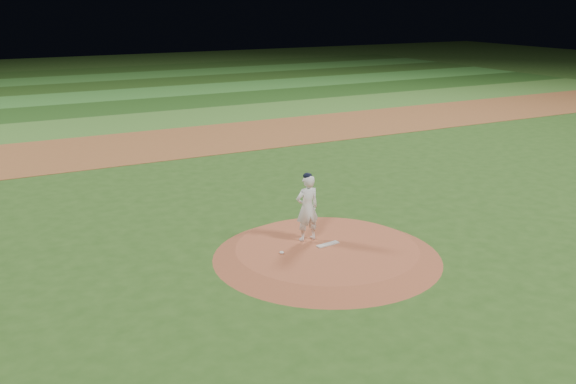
# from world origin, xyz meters

# --- Properties ---
(ground) EXTENTS (120.00, 120.00, 0.00)m
(ground) POSITION_xyz_m (0.00, 0.00, 0.00)
(ground) COLOR #284D18
(ground) RESTS_ON ground
(infield_dirt_band) EXTENTS (70.00, 6.00, 0.02)m
(infield_dirt_band) POSITION_xyz_m (0.00, 14.00, 0.01)
(infield_dirt_band) COLOR brown
(infield_dirt_band) RESTS_ON ground
(outfield_stripe_0) EXTENTS (70.00, 5.00, 0.02)m
(outfield_stripe_0) POSITION_xyz_m (0.00, 19.50, 0.01)
(outfield_stripe_0) COLOR #3D7028
(outfield_stripe_0) RESTS_ON ground
(outfield_stripe_1) EXTENTS (70.00, 5.00, 0.02)m
(outfield_stripe_1) POSITION_xyz_m (0.00, 24.50, 0.01)
(outfield_stripe_1) COLOR #1F4817
(outfield_stripe_1) RESTS_ON ground
(outfield_stripe_2) EXTENTS (70.00, 5.00, 0.02)m
(outfield_stripe_2) POSITION_xyz_m (0.00, 29.50, 0.01)
(outfield_stripe_2) COLOR #34792C
(outfield_stripe_2) RESTS_ON ground
(outfield_stripe_3) EXTENTS (70.00, 5.00, 0.02)m
(outfield_stripe_3) POSITION_xyz_m (0.00, 34.50, 0.01)
(outfield_stripe_3) COLOR #224616
(outfield_stripe_3) RESTS_ON ground
(outfield_stripe_4) EXTENTS (70.00, 5.00, 0.02)m
(outfield_stripe_4) POSITION_xyz_m (0.00, 39.50, 0.01)
(outfield_stripe_4) COLOR #327028
(outfield_stripe_4) RESTS_ON ground
(outfield_stripe_5) EXTENTS (70.00, 5.00, 0.02)m
(outfield_stripe_5) POSITION_xyz_m (0.00, 44.50, 0.01)
(outfield_stripe_5) COLOR #224616
(outfield_stripe_5) RESTS_ON ground
(pitchers_mound) EXTENTS (5.50, 5.50, 0.25)m
(pitchers_mound) POSITION_xyz_m (0.00, 0.00, 0.12)
(pitchers_mound) COLOR #9A4D30
(pitchers_mound) RESTS_ON ground
(pitching_rubber) EXTENTS (0.62, 0.23, 0.03)m
(pitching_rubber) POSITION_xyz_m (0.10, 0.12, 0.27)
(pitching_rubber) COLOR beige
(pitching_rubber) RESTS_ON pitchers_mound
(rosin_bag) EXTENTS (0.11, 0.11, 0.06)m
(rosin_bag) POSITION_xyz_m (-1.15, 0.14, 0.28)
(rosin_bag) COLOR silver
(rosin_bag) RESTS_ON pitchers_mound
(pitcher_on_mound) EXTENTS (0.61, 0.40, 1.72)m
(pitcher_on_mound) POSITION_xyz_m (-0.18, 0.65, 1.10)
(pitcher_on_mound) COLOR white
(pitcher_on_mound) RESTS_ON pitchers_mound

